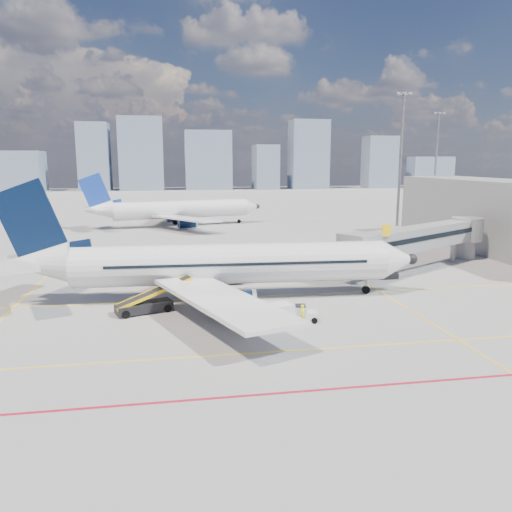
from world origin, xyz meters
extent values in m
plane|color=gray|center=(0.00, 0.00, 0.00)|extent=(420.00, 420.00, 0.00)
cube|color=yellow|center=(0.00, 8.00, 0.01)|extent=(60.00, 0.18, 0.01)
cube|color=yellow|center=(0.00, -6.00, 0.01)|extent=(80.00, 0.15, 0.01)
cube|color=yellow|center=(14.00, 2.00, 0.01)|extent=(0.15, 28.00, 0.01)
cube|color=yellow|center=(-20.00, 8.00, 0.01)|extent=(0.15, 30.00, 0.01)
cube|color=maroon|center=(0.00, -12.00, 0.01)|extent=(90.00, 0.25, 0.01)
cube|color=gray|center=(22.25, 16.15, 3.90)|extent=(20.84, 13.93, 2.60)
cube|color=black|center=(22.25, 16.15, 4.10)|extent=(20.52, 13.82, 0.55)
cube|color=gray|center=(12.70, 10.50, 3.90)|extent=(4.49, 4.56, 3.00)
cube|color=black|center=(17.00, 12.80, 0.35)|extent=(2.20, 1.00, 0.70)
cylinder|color=slate|center=(17.00, 12.80, 1.70)|extent=(0.56, 0.56, 2.70)
cylinder|color=slate|center=(29.00, 20.00, 1.95)|extent=(0.60, 0.60, 3.90)
cylinder|color=gray|center=(32.00, 22.00, 3.90)|extent=(4.00, 4.00, 3.00)
cylinder|color=gray|center=(32.00, 22.00, 1.95)|extent=(2.40, 2.40, 3.90)
cube|color=yellow|center=(15.50, 10.30, 5.70)|extent=(1.26, 0.82, 1.20)
cube|color=gray|center=(40.00, 26.00, 5.00)|extent=(10.00, 42.00, 10.00)
cube|color=black|center=(35.20, 26.00, 5.00)|extent=(0.25, 40.00, 4.50)
cylinder|color=slate|center=(38.00, 55.00, 12.50)|extent=(0.56, 0.56, 25.00)
cube|color=slate|center=(38.00, 55.00, 25.20)|extent=(3.20, 0.40, 0.50)
cube|color=#B0B3B7|center=(36.80, 54.75, 25.20)|extent=(0.60, 0.15, 0.35)
cube|color=#B0B3B7|center=(38.00, 54.75, 25.20)|extent=(0.60, 0.15, 0.35)
cube|color=#B0B3B7|center=(39.20, 54.75, 25.20)|extent=(0.60, 0.15, 0.35)
cylinder|color=slate|center=(65.00, 90.00, 12.50)|extent=(0.56, 0.56, 25.00)
cube|color=slate|center=(65.00, 90.00, 25.20)|extent=(3.20, 0.40, 0.50)
cube|color=#B0B3B7|center=(63.80, 89.75, 25.20)|extent=(0.60, 0.15, 0.35)
cube|color=#B0B3B7|center=(65.00, 89.75, 25.20)|extent=(0.60, 0.15, 0.35)
cube|color=#B0B3B7|center=(66.20, 89.75, 25.20)|extent=(0.60, 0.15, 0.35)
cube|color=slate|center=(-68.36, 190.00, 8.39)|extent=(18.32, 15.26, 16.77)
cube|color=slate|center=(-37.97, 190.00, 14.33)|extent=(12.64, 13.70, 28.65)
cube|color=slate|center=(-18.21, 190.00, 15.71)|extent=(18.80, 11.53, 31.42)
cube|color=slate|center=(10.82, 190.00, 12.92)|extent=(20.43, 13.01, 25.84)
cube|color=slate|center=(37.00, 190.00, 9.88)|extent=(10.44, 14.81, 19.77)
cube|color=slate|center=(57.20, 190.00, 15.48)|extent=(16.94, 12.32, 30.97)
cube|color=slate|center=(92.49, 190.00, 12.05)|extent=(15.18, 11.05, 24.10)
cube|color=slate|center=(118.29, 190.00, 7.34)|extent=(20.41, 9.14, 14.68)
cylinder|color=silver|center=(-0.65, 7.89, 3.30)|extent=(28.95, 5.07, 3.75)
cone|color=silver|center=(15.47, 7.15, 3.30)|extent=(3.63, 3.90, 3.75)
sphere|color=black|center=(16.81, 7.08, 3.30)|extent=(1.10, 1.10, 1.06)
cone|color=silver|center=(-18.11, 8.70, 3.83)|extent=(6.31, 4.02, 3.75)
cube|color=black|center=(14.22, 7.20, 3.83)|extent=(1.51, 1.51, 0.43)
cube|color=silver|center=(-1.69, 16.59, 2.27)|extent=(11.58, 16.41, 0.55)
cube|color=silver|center=(-2.48, -0.68, 2.27)|extent=(10.43, 16.58, 0.55)
cylinder|color=#061432|center=(-0.87, 13.48, 1.07)|extent=(3.56, 2.37, 2.21)
cylinder|color=#061432|center=(-1.38, 2.35, 1.07)|extent=(3.56, 2.37, 2.21)
cylinder|color=#B0B3B7|center=(0.95, 13.39, 1.07)|extent=(0.44, 2.28, 2.27)
cylinder|color=#B0B3B7|center=(0.44, 2.26, 1.07)|extent=(0.44, 2.28, 2.27)
cube|color=#061432|center=(-18.11, 8.70, 7.14)|extent=(6.59, 0.61, 8.19)
cube|color=#061432|center=(-15.81, 8.59, 4.84)|extent=(5.43, 0.54, 2.07)
cube|color=silver|center=(-18.35, 11.78, 4.16)|extent=(4.86, 6.09, 0.21)
cube|color=silver|center=(-18.63, 5.64, 4.16)|extent=(4.50, 6.03, 0.21)
cylinder|color=slate|center=(12.31, 7.29, 0.90)|extent=(0.29, 0.29, 1.80)
cylinder|color=black|center=(12.31, 7.29, 0.38)|extent=(0.77, 0.31, 0.76)
cylinder|color=slate|center=(-1.49, 10.43, 0.80)|extent=(0.33, 0.33, 1.60)
cylinder|color=black|center=(-1.49, 10.43, 0.50)|extent=(1.03, 0.70, 1.00)
cylinder|color=slate|center=(-1.72, 5.44, 0.80)|extent=(0.33, 0.33, 1.60)
cylinder|color=black|center=(-1.72, 5.44, 0.50)|extent=(1.03, 0.70, 1.00)
cube|color=black|center=(-0.08, 9.72, 3.59)|extent=(23.61, 1.19, 0.25)
cube|color=black|center=(-0.25, 6.02, 3.59)|extent=(23.61, 1.19, 0.25)
cylinder|color=silver|center=(-3.96, 62.09, 3.30)|extent=(26.65, 9.25, 3.45)
cone|color=silver|center=(10.54, 65.38, 3.30)|extent=(3.87, 4.07, 3.45)
sphere|color=black|center=(11.75, 65.66, 3.30)|extent=(1.17, 1.17, 0.97)
cone|color=silver|center=(-19.66, 58.52, 3.79)|extent=(6.29, 4.62, 3.45)
cube|color=black|center=(9.42, 65.13, 3.79)|extent=(1.59, 1.59, 0.40)
cube|color=silver|center=(-7.02, 69.56, 2.35)|extent=(7.36, 15.22, 0.51)
cube|color=silver|center=(-3.49, 54.03, 2.35)|extent=(12.44, 14.45, 0.51)
cylinder|color=#061432|center=(-5.53, 66.99, 1.24)|extent=(3.56, 2.69, 2.04)
cylinder|color=#061432|center=(-3.25, 56.98, 1.24)|extent=(3.56, 2.69, 2.04)
cylinder|color=#B0B3B7|center=(-3.89, 67.37, 1.24)|extent=(0.77, 2.11, 2.09)
cylinder|color=#B0B3B7|center=(-1.61, 57.36, 1.24)|extent=(0.77, 2.11, 2.09)
cube|color=#163599|center=(-19.66, 58.52, 6.84)|extent=(5.98, 1.62, 7.55)
cube|color=#163599|center=(-17.59, 58.99, 4.72)|extent=(4.93, 1.37, 1.90)
cube|color=silver|center=(-20.64, 61.20, 4.10)|extent=(3.41, 5.32, 0.19)
cube|color=silver|center=(-19.38, 55.68, 4.10)|extent=(5.01, 5.58, 0.19)
cylinder|color=black|center=(-5.33, 64.13, 0.50)|extent=(1.12, 0.86, 1.00)
cylinder|color=black|center=(-4.31, 59.65, 0.50)|extent=(1.12, 0.86, 1.00)
cylinder|color=black|center=(7.69, 64.74, 0.38)|extent=(0.80, 0.44, 0.76)
cube|color=silver|center=(4.18, -0.08, 0.50)|extent=(2.13, 1.38, 0.72)
cube|color=silver|center=(3.82, -0.03, 1.04)|extent=(1.05, 1.16, 0.54)
cube|color=black|center=(3.82, -0.03, 1.22)|extent=(0.96, 1.11, 0.32)
cylinder|color=black|center=(3.39, -0.46, 0.25)|extent=(0.53, 0.27, 0.51)
cylinder|color=black|center=(3.54, 0.52, 0.25)|extent=(0.53, 0.27, 0.51)
cylinder|color=black|center=(4.81, -0.69, 0.25)|extent=(0.53, 0.27, 0.51)
cylinder|color=black|center=(4.97, 0.30, 0.25)|extent=(0.53, 0.27, 0.51)
cube|color=black|center=(1.18, -1.31, 0.31)|extent=(3.72, 2.30, 0.17)
cube|color=silver|center=(0.33, -1.52, 1.15)|extent=(1.79, 1.75, 1.49)
cube|color=silver|center=(2.02, -1.11, 1.15)|extent=(1.79, 1.75, 1.49)
cylinder|color=black|center=(0.02, -2.28, 0.15)|extent=(0.33, 0.20, 0.31)
cylinder|color=black|center=(-0.29, -0.97, 0.15)|extent=(0.33, 0.20, 0.31)
cylinder|color=black|center=(2.64, -1.65, 0.15)|extent=(0.33, 0.20, 0.31)
cylinder|color=black|center=(2.33, -0.35, 0.15)|extent=(0.33, 0.20, 0.31)
cube|color=black|center=(-8.60, 4.52, 0.50)|extent=(4.96, 3.13, 0.78)
cube|color=black|center=(-7.76, 4.82, 1.67)|extent=(6.66, 3.28, 2.05)
cube|color=yellow|center=(-7.97, 5.40, 1.67)|extent=(6.34, 2.32, 2.14)
cube|color=yellow|center=(-7.56, 4.24, 1.67)|extent=(6.34, 2.32, 2.14)
cylinder|color=black|center=(-10.02, 3.19, 0.33)|extent=(0.72, 0.47, 0.67)
cylinder|color=black|center=(-10.54, 4.66, 0.33)|extent=(0.72, 0.47, 0.67)
cylinder|color=black|center=(-6.67, 4.38, 0.33)|extent=(0.72, 0.47, 0.67)
cylinder|color=black|center=(-7.19, 5.85, 0.33)|extent=(0.72, 0.47, 0.67)
imported|color=yellow|center=(3.88, -0.65, 0.79)|extent=(0.66, 0.69, 1.58)
camera|label=1|loc=(-6.08, -37.13, 12.67)|focal=35.00mm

